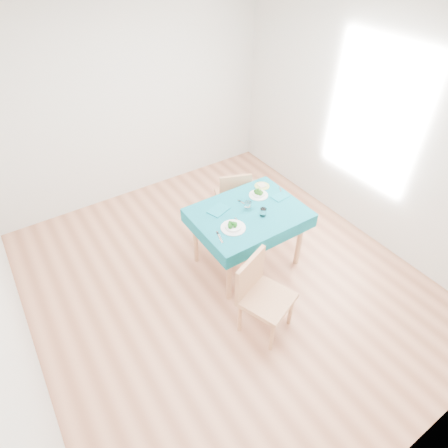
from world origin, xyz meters
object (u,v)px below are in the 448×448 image
bowl_near (233,225)px  side_plate (262,186)px  chair_near (268,290)px  bowl_far (259,193)px  chair_far (232,192)px  table (247,238)px

bowl_near → side_plate: (0.71, 0.43, -0.03)m
chair_near → side_plate: bearing=34.3°
chair_near → bowl_far: bearing=36.7°
bowl_far → side_plate: (0.15, 0.12, -0.03)m
chair_far → bowl_near: size_ratio=3.80×
table → chair_near: bearing=-114.7°
side_plate → table: bearing=-143.9°
table → chair_near: (-0.39, -0.84, 0.18)m
chair_near → side_plate: chair_near is taller
chair_far → bowl_far: chair_far is taller
chair_near → side_plate: (0.81, 1.15, 0.21)m
table → bowl_far: size_ratio=5.40×
table → chair_far: size_ratio=1.20×
chair_near → bowl_far: size_ratio=5.10×
chair_near → bowl_far: (0.66, 1.02, 0.24)m
chair_far → bowl_near: chair_far is taller
bowl_near → bowl_far: bearing=28.9°
bowl_near → bowl_far: 0.64m
chair_near → chair_far: size_ratio=1.14×
table → chair_far: chair_far is taller
table → chair_far: (0.27, 0.71, 0.11)m
table → chair_near: size_ratio=1.06×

